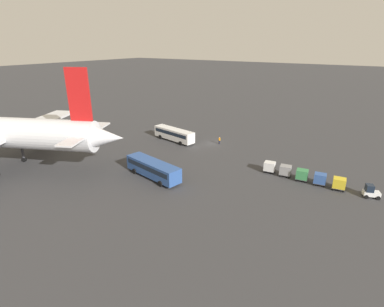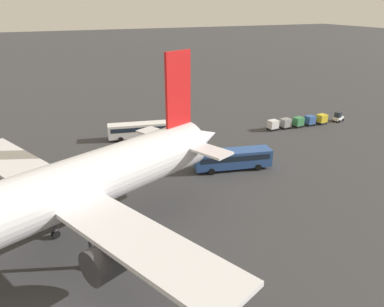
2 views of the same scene
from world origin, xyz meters
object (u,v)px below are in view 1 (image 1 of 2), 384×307
shuttle_bus_far (153,168)px  cargo_cart_white (270,166)px  cargo_cart_yellow (339,183)px  baggage_tug (371,192)px  worker_person (219,140)px  cargo_cart_grey (285,170)px  shuttle_bus_near (174,134)px  cargo_cart_blue (320,179)px  cargo_cart_green (302,174)px

shuttle_bus_far → cargo_cart_white: bearing=-129.8°
shuttle_bus_far → cargo_cart_yellow: size_ratio=5.60×
cargo_cart_yellow → baggage_tug: bearing=-179.5°
worker_person → cargo_cart_grey: size_ratio=0.79×
shuttle_bus_near → cargo_cart_yellow: bearing=-178.8°
worker_person → cargo_cart_blue: cargo_cart_blue is taller
shuttle_bus_far → cargo_cart_green: shuttle_bus_far is taller
cargo_cart_green → cargo_cart_yellow: bearing=178.2°
baggage_tug → cargo_cart_green: baggage_tug is taller
cargo_cart_grey → cargo_cart_white: same height
worker_person → cargo_cart_white: 18.35m
worker_person → cargo_cart_white: bearing=148.5°
shuttle_bus_near → cargo_cart_yellow: 38.55m
shuttle_bus_near → cargo_cart_grey: shuttle_bus_near is taller
shuttle_bus_near → cargo_cart_blue: size_ratio=5.46×
cargo_cart_blue → cargo_cart_green: 2.98m
worker_person → cargo_cart_blue: 26.55m
baggage_tug → cargo_cart_white: size_ratio=1.23×
shuttle_bus_near → shuttle_bus_far: shuttle_bus_far is taller
baggage_tug → cargo_cart_grey: size_ratio=1.23×
cargo_cart_grey → worker_person: bearing=-27.5°
cargo_cart_green → cargo_cart_white: size_ratio=1.00×
cargo_cart_blue → cargo_cart_grey: bearing=-3.1°
cargo_cart_yellow → cargo_cart_green: bearing=-1.8°
shuttle_bus_near → cargo_cart_yellow: shuttle_bus_near is taller
shuttle_bus_near → cargo_cart_blue: (-35.06, 6.07, -0.62)m
cargo_cart_grey → shuttle_bus_near: bearing=-11.2°
shuttle_bus_far → cargo_cart_white: (-16.65, -13.48, -0.65)m
baggage_tug → cargo_cart_green: (10.52, -0.15, 0.25)m
shuttle_bus_near → shuttle_bus_far: size_ratio=0.97×
baggage_tug → cargo_cart_yellow: baggage_tug is taller
cargo_cart_green → cargo_cart_white: 5.97m
shuttle_bus_near → cargo_cart_green: size_ratio=5.46×
shuttle_bus_far → shuttle_bus_near: bearing=-52.4°
cargo_cart_white → shuttle_bus_near: bearing=-12.2°
shuttle_bus_near → cargo_cart_green: (-32.08, 6.02, -0.62)m
worker_person → cargo_cart_yellow: (-27.57, 10.14, 0.32)m
cargo_cart_blue → baggage_tug: bearing=179.2°
shuttle_bus_far → cargo_cart_green: (-22.61, -13.10, -0.65)m
worker_person → shuttle_bus_near: bearing=20.6°
cargo_cart_grey → shuttle_bus_far: bearing=34.3°
cargo_cart_white → worker_person: bearing=-31.5°
shuttle_bus_near → cargo_cart_green: 32.65m
cargo_cart_blue → cargo_cart_grey: same height
baggage_tug → cargo_cart_white: 16.49m
worker_person → cargo_cart_grey: cargo_cart_grey is taller
shuttle_bus_near → cargo_cart_blue: shuttle_bus_near is taller
worker_person → cargo_cart_blue: size_ratio=0.79×
cargo_cart_yellow → cargo_cart_grey: bearing=-3.0°
cargo_cart_green → cargo_cart_grey: (2.98, -0.27, 0.00)m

